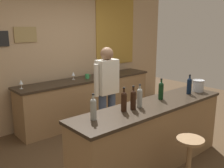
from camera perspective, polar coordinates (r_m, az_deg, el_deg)
The scene contains 17 objects.
ground_plane at distance 4.11m, azimuth 4.15°, elevation -15.53°, with size 10.00×10.00×0.00m, color #4C3823.
back_wall at distance 5.28m, azimuth -11.15°, elevation 6.90°, with size 6.00×0.09×2.80m.
bar_counter at distance 3.67m, azimuth 8.80°, elevation -11.34°, with size 2.52×0.60×0.92m.
side_counter at distance 5.35m, azimuth -5.32°, elevation -3.41°, with size 3.02×0.56×0.90m.
bartender at distance 4.21m, azimuth -1.10°, elevation -1.09°, with size 0.52×0.21×1.62m.
bar_stool at distance 3.26m, azimuth 16.83°, elevation -15.11°, with size 0.32×0.32×0.68m.
wine_bottle_a at distance 2.89m, azimuth -4.18°, elevation -5.39°, with size 0.07×0.07×0.31m.
wine_bottle_b at distance 3.16m, azimuth 2.66°, elevation -3.72°, with size 0.07×0.07×0.31m.
wine_bottle_c at distance 3.24m, azimuth 4.76°, elevation -3.33°, with size 0.07×0.07×0.31m.
wine_bottle_d at distance 3.34m, azimuth 6.18°, elevation -2.86°, with size 0.07×0.07×0.31m.
wine_bottle_e at distance 3.73m, azimuth 10.88°, elevation -1.32°, with size 0.07×0.07×0.31m.
wine_bottle_f at distance 4.11m, azimuth 16.85°, elevation -0.29°, with size 0.07×0.07×0.31m.
ice_bucket at distance 4.32m, azimuth 18.71°, elevation -0.29°, with size 0.19×0.19×0.19m.
wine_glass_a at distance 4.61m, azimuth -19.65°, elevation 0.34°, with size 0.07×0.07×0.16m.
wine_glass_b at distance 5.13m, azimuth -8.65°, elevation 2.21°, with size 0.07×0.07×0.16m.
wine_glass_c at distance 5.50m, azimuth -2.80°, elevation 3.08°, with size 0.07×0.07×0.16m.
coffee_mug at distance 5.19m, azimuth -5.55°, elevation 1.73°, with size 0.12×0.08×0.09m.
Camera 1 is at (-2.58, -2.52, 1.98)m, focal length 40.98 mm.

